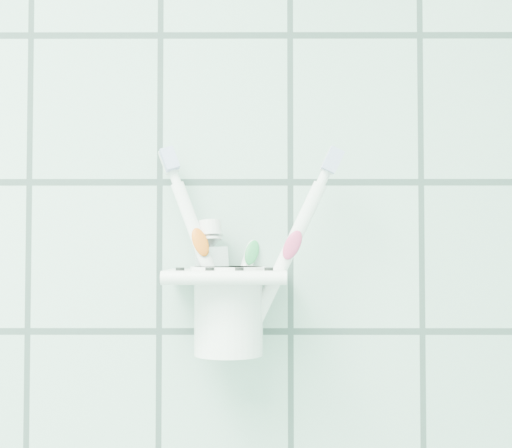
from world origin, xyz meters
TOP-DOWN VIEW (x-y plane):
  - holder_bracket at (0.63, 1.15)m, footprint 0.12×0.10m
  - cup at (0.63, 1.16)m, footprint 0.08×0.08m
  - toothbrush_pink at (0.64, 1.15)m, footprint 0.08×0.04m
  - toothbrush_blue at (0.63, 1.17)m, footprint 0.06×0.07m
  - toothbrush_orange at (0.65, 1.15)m, footprint 0.09×0.02m
  - toothpaste_tube at (0.62, 1.16)m, footprint 0.04×0.04m

SIDE VIEW (x-z plane):
  - cup at x=0.63m, z-range 1.24..1.32m
  - holder_bracket at x=0.63m, z-range 1.29..1.33m
  - toothpaste_tube at x=0.62m, z-range 1.25..1.38m
  - toothbrush_blue at x=0.63m, z-range 1.24..1.44m
  - toothbrush_pink at x=0.64m, z-range 1.24..1.46m
  - toothbrush_orange at x=0.65m, z-range 1.24..1.46m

